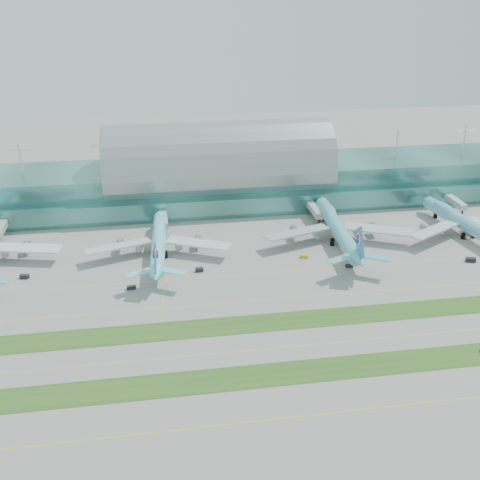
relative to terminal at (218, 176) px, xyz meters
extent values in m
plane|color=gray|center=(-0.01, -128.79, -14.23)|extent=(700.00, 700.00, 0.00)
cube|color=#3D7A75|center=(-0.01, 1.21, -4.23)|extent=(340.00, 42.00, 20.00)
cube|color=#3D7A75|center=(-0.01, -22.79, -9.23)|extent=(340.00, 8.00, 10.00)
ellipsoid|color=#9EA5A8|center=(-0.01, 1.21, 5.77)|extent=(340.00, 46.20, 16.17)
cylinder|color=white|center=(-0.01, 1.21, 13.77)|extent=(0.80, 0.80, 16.00)
cube|color=#B2B7B7|center=(-106.01, -33.79, -8.73)|extent=(3.50, 22.00, 3.00)
cube|color=#B2B7B7|center=(-31.01, -33.79, -8.73)|extent=(3.50, 22.00, 3.00)
cylinder|color=black|center=(-31.01, -43.79, -12.23)|extent=(1.00, 1.00, 4.00)
cube|color=#B2B7B7|center=(43.99, -33.79, -8.73)|extent=(3.50, 22.00, 3.00)
cylinder|color=black|center=(43.99, -43.79, -12.23)|extent=(1.00, 1.00, 4.00)
cube|color=#B2B7B7|center=(118.99, -33.79, -8.73)|extent=(3.50, 22.00, 3.00)
cylinder|color=black|center=(118.99, -43.79, -12.23)|extent=(1.00, 1.00, 4.00)
cube|color=#2D591E|center=(-0.01, -156.79, -14.19)|extent=(420.00, 12.00, 0.08)
cube|color=#2D591E|center=(-0.01, -126.79, -14.19)|extent=(420.00, 12.00, 0.08)
cube|color=yellow|center=(-0.01, -176.79, -14.22)|extent=(420.00, 0.35, 0.01)
cube|color=yellow|center=(-0.01, -142.79, -14.22)|extent=(420.00, 0.35, 0.01)
cube|color=yellow|center=(-0.01, -110.79, -14.22)|extent=(420.00, 0.35, 0.01)
cube|color=yellow|center=(-0.01, -88.79, -14.22)|extent=(420.00, 0.35, 0.01)
cube|color=white|center=(-90.59, -60.36, -8.49)|extent=(31.12, 14.34, 1.23)
cylinder|color=#93959B|center=(-95.89, -55.67, -10.60)|extent=(4.22, 5.99, 3.42)
cylinder|color=#71E9F8|center=(-34.41, -63.34, -8.36)|extent=(9.71, 59.91, 5.97)
ellipsoid|color=#71E9F8|center=(-33.36, -46.67, -6.72)|extent=(6.80, 18.46, 4.25)
cone|color=#71E9F8|center=(-32.39, -31.26, -8.36)|extent=(6.26, 5.18, 5.97)
cone|color=#71E9F8|center=(-36.53, -96.95, -7.20)|extent=(6.20, 9.00, 5.67)
cube|color=silver|center=(-51.82, -64.17, -8.74)|extent=(29.68, 15.98, 1.18)
cylinder|color=gray|center=(-47.17, -59.25, -10.76)|extent=(3.60, 5.49, 3.27)
cube|color=silver|center=(-17.25, -66.35, -8.74)|extent=(29.16, 19.01, 1.18)
cylinder|color=gray|center=(-21.24, -60.89, -10.76)|extent=(3.60, 5.49, 3.27)
cube|color=#2C75C7|center=(-36.41, -95.03, -1.14)|extent=(1.37, 12.66, 13.87)
cylinder|color=white|center=(-36.35, -94.07, 0.30)|extent=(1.16, 4.66, 4.62)
cylinder|color=black|center=(-32.98, -40.71, -12.78)|extent=(1.73, 1.73, 2.89)
cylinder|color=black|center=(-37.53, -67.00, -12.78)|extent=(1.73, 1.73, 2.89)
cylinder|color=black|center=(-31.77, -67.36, -12.78)|extent=(1.73, 1.73, 2.89)
cylinder|color=#5EBDCF|center=(47.22, -62.15, -7.78)|extent=(10.95, 65.83, 6.55)
ellipsoid|color=#5EBDCF|center=(48.46, -43.84, -5.98)|extent=(7.55, 20.30, 4.67)
cone|color=#5EBDCF|center=(49.60, -26.92, -7.78)|extent=(6.89, 5.71, 6.55)
cone|color=#5EBDCF|center=(44.74, -99.06, -6.51)|extent=(6.85, 9.91, 6.23)
cube|color=#B8BEBF|center=(28.10, -62.98, -8.20)|extent=(32.62, 17.44, 1.29)
cylinder|color=gray|center=(33.23, -57.60, -10.42)|extent=(3.98, 6.04, 3.59)
cube|color=#B8BEBF|center=(66.07, -65.54, -8.20)|extent=(32.01, 20.99, 1.29)
cylinder|color=gray|center=(61.71, -59.52, -10.42)|extent=(3.98, 6.04, 3.59)
cube|color=#2B76BF|center=(44.88, -96.95, 0.15)|extent=(1.57, 13.91, 15.24)
cylinder|color=white|center=(44.95, -95.90, 1.74)|extent=(1.29, 5.13, 5.07)
cylinder|color=black|center=(48.90, -37.30, -12.64)|extent=(1.90, 1.90, 3.17)
cylinder|color=black|center=(43.78, -66.15, -12.64)|extent=(1.90, 1.90, 3.17)
cylinder|color=black|center=(50.10, -66.58, -12.64)|extent=(1.90, 1.90, 3.17)
cylinder|color=#60B7D4|center=(108.59, -64.85, -8.26)|extent=(14.18, 60.91, 6.06)
ellipsoid|color=#60B7D4|center=(106.30, -48.03, -6.59)|extent=(8.19, 19.04, 4.32)
cone|color=#60B7D4|center=(104.19, -32.48, -8.26)|extent=(6.67, 5.66, 6.06)
cube|color=silver|center=(91.41, -69.16, -8.65)|extent=(29.13, 20.95, 1.19)
cylinder|color=gray|center=(95.06, -63.34, -10.71)|extent=(4.02, 5.78, 3.33)
cylinder|color=black|center=(105.48, -42.02, -12.76)|extent=(1.76, 1.76, 2.93)
cylinder|color=black|center=(106.21, -69.13, -12.76)|extent=(1.76, 1.76, 2.93)
cylinder|color=black|center=(112.02, -68.34, -12.76)|extent=(1.76, 1.76, 2.93)
cube|color=black|center=(-89.40, -77.59, -13.45)|extent=(3.88, 2.57, 1.56)
cube|color=black|center=(-46.47, -93.88, -13.55)|extent=(3.79, 1.99, 1.36)
cube|color=black|center=(-18.62, -82.88, -13.42)|extent=(3.30, 2.05, 1.61)
cube|color=#C8B70B|center=(27.89, -76.93, -13.48)|extent=(3.49, 2.29, 1.49)
cube|color=black|center=(44.33, -89.05, -13.57)|extent=(3.20, 1.61, 1.32)
cube|color=black|center=(97.56, -92.15, -13.32)|extent=(4.39, 2.96, 1.82)
camera|label=1|loc=(-37.54, -305.89, 98.97)|focal=45.00mm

